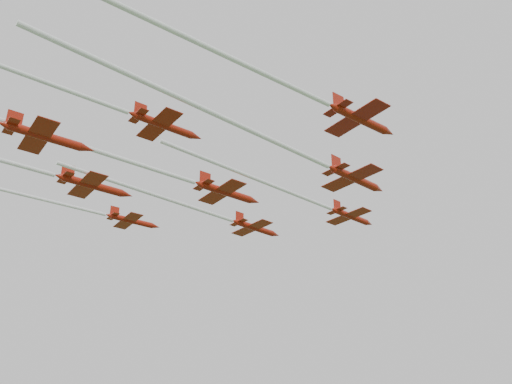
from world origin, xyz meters
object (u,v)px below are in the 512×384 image
Objects in this scene: jet_row3_right at (246,65)px; jet_row4_left at (32,169)px; jet_lead at (313,202)px; jet_row2_left at (217,215)px; jet_row2_right at (293,150)px; jet_row3_mid at (151,168)px; jet_row4_right at (90,98)px; jet_row3_left at (60,203)px.

jet_row4_left reaches higher than jet_row3_right.
jet_lead is 16.56m from jet_row2_left.
jet_lead is 39.33m from jet_row3_right.
jet_lead is 19.34m from jet_row2_right.
jet_row3_mid is (-11.51, -25.87, -1.22)m from jet_lead.
jet_lead is 43.18m from jet_row4_right.
jet_row2_left is 0.77× the size of jet_row3_mid.
jet_row2_right is 1.27× the size of jet_row4_left.
jet_row2_right is at bearing -54.50° from jet_lead.
jet_lead is 43.53m from jet_row3_left.
jet_lead is 43.90m from jet_row4_left.
jet_row3_mid is 18.93m from jet_row4_right.
jet_row3_mid is (-19.01, -8.07, -0.23)m from jet_row2_right.
jet_row2_right is (22.34, -10.55, 0.19)m from jet_row2_left.
jet_row3_right is at bearing 3.65° from jet_row3_left.
jet_row3_left is 25.48m from jet_row3_mid.
jet_row2_right is 27.50m from jet_row4_right.
jet_row4_left is at bearing 179.20° from jet_row4_right.
jet_row3_mid reaches higher than jet_row3_right.
jet_lead is 0.79× the size of jet_row2_right.
jet_row3_left is 0.95× the size of jet_row3_mid.
jet_row3_left is at bearing -178.17° from jet_row3_right.
jet_row3_mid reaches higher than jet_row2_left.
jet_row4_left is at bearing -96.27° from jet_row2_left.
jet_row3_mid is at bearing 12.61° from jet_row3_left.
jet_row3_left reaches higher than jet_row2_right.
jet_row2_right reaches higher than jet_row4_right.
jet_lead reaches higher than jet_row3_right.
jet_row4_left is 1.06× the size of jet_row4_right.
jet_row2_left is (-14.84, -7.25, -1.19)m from jet_lead.
jet_row3_right is 18.60m from jet_row4_right.
jet_row2_right is 20.65m from jet_row3_mid.
jet_row4_left is (-24.72, -36.25, -1.58)m from jet_lead.
jet_lead is at bearing 50.80° from jet_row3_left.
jet_row2_left is at bearing 167.22° from jet_row2_right.
jet_row3_right is at bearing 16.57° from jet_row4_left.
jet_row4_right is (33.27, -19.69, -3.36)m from jet_row3_left.
jet_row3_mid is at bearing -144.50° from jet_row2_right.
jet_row4_right is (-10.98, -25.18, -1.26)m from jet_row2_right.
jet_row4_right is (11.36, -35.73, -1.06)m from jet_row2_left.
jet_row3_mid is 27.74m from jet_row3_right.
jet_row3_right is at bearing -33.05° from jet_row2_left.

